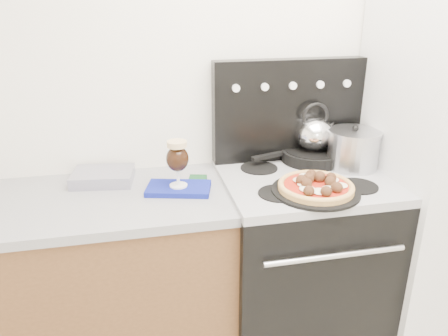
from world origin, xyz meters
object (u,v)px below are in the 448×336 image
object	(u,v)px
stove_body	(299,265)
pizza_pan	(315,191)
base_cabinet	(70,293)
tea_kettle	(314,131)
beer_glass	(178,164)
skillet	(312,155)
pizza	(316,185)
oven_mitt	(179,188)
stock_pot	(353,150)
fridge	(443,162)

from	to	relation	value
stove_body	pizza_pan	size ratio (longest dim) A/B	2.35
base_cabinet	tea_kettle	distance (m)	1.39
beer_glass	skillet	size ratio (longest dim) A/B	0.68
base_cabinet	beer_glass	distance (m)	0.79
pizza_pan	tea_kettle	bearing A→B (deg)	69.29
pizza_pan	pizza	bearing A→B (deg)	0.00
pizza	skillet	world-z (taller)	pizza
pizza	tea_kettle	world-z (taller)	tea_kettle
skillet	oven_mitt	bearing A→B (deg)	-165.39
pizza_pan	stock_pot	world-z (taller)	stock_pot
stove_body	tea_kettle	bearing A→B (deg)	59.98
fridge	pizza	bearing A→B (deg)	-168.90
oven_mitt	tea_kettle	xyz separation A→B (m)	(0.70, 0.18, 0.17)
stove_body	stock_pot	distance (m)	0.63
fridge	beer_glass	distance (m)	1.29
beer_glass	skillet	xyz separation A→B (m)	(0.70, 0.18, -0.08)
skillet	stock_pot	xyz separation A→B (m)	(0.15, -0.12, 0.06)
fridge	pizza	world-z (taller)	fridge
stove_body	oven_mitt	bearing A→B (deg)	178.57
pizza_pan	tea_kettle	world-z (taller)	tea_kettle
fridge	stock_pot	world-z (taller)	fridge
skillet	tea_kettle	xyz separation A→B (m)	(0.00, 0.00, 0.13)
pizza_pan	pizza	size ratio (longest dim) A/B	1.18
oven_mitt	pizza_pan	world-z (taller)	pizza_pan
pizza	fridge	bearing A→B (deg)	11.10
oven_mitt	pizza	distance (m)	0.59
stock_pot	pizza_pan	bearing A→B (deg)	-140.25
skillet	stock_pot	world-z (taller)	stock_pot
stock_pot	skillet	bearing A→B (deg)	141.52
base_cabinet	skillet	xyz separation A→B (m)	(1.22, 0.17, 0.52)
tea_kettle	beer_glass	bearing A→B (deg)	-176.96
stove_body	fridge	xyz separation A→B (m)	(0.70, -0.03, 0.51)
pizza_pan	base_cabinet	bearing A→B (deg)	169.94
oven_mitt	stock_pot	distance (m)	0.86
oven_mitt	stock_pot	world-z (taller)	stock_pot
fridge	oven_mitt	distance (m)	1.29
fridge	beer_glass	world-z (taller)	fridge
base_cabinet	skillet	world-z (taller)	skillet
base_cabinet	pizza_pan	distance (m)	1.20
stove_body	skillet	size ratio (longest dim) A/B	2.83
oven_mitt	stock_pot	bearing A→B (deg)	4.06
beer_glass	pizza	xyz separation A→B (m)	(0.56, -0.18, -0.07)
stock_pot	fridge	bearing A→B (deg)	-13.06
fridge	skillet	bearing A→B (deg)	159.22
fridge	pizza_pan	size ratio (longest dim) A/B	5.07
base_cabinet	beer_glass	xyz separation A→B (m)	(0.52, -0.01, 0.60)
pizza_pan	skillet	distance (m)	0.39
base_cabinet	tea_kettle	xyz separation A→B (m)	(1.22, 0.17, 0.65)
beer_glass	fridge	bearing A→B (deg)	-1.76
stove_body	beer_glass	xyz separation A→B (m)	(-0.59, 0.01, 0.59)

